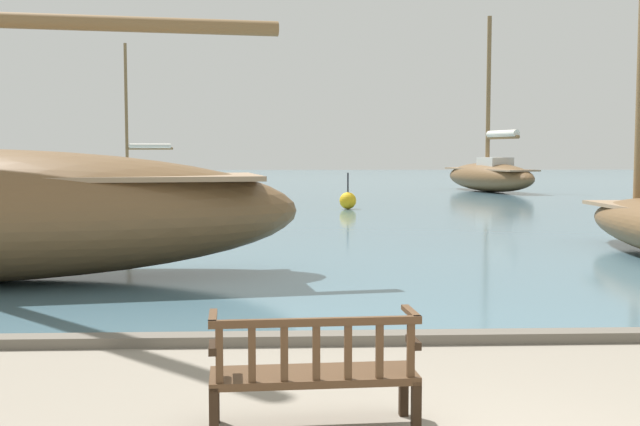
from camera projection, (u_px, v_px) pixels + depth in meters
name	position (u px, v px, depth m)	size (l,w,h in m)	color
harbor_water	(302.00, 186.00, 49.03)	(100.00, 80.00, 0.08)	slate
quay_edge_kerb	(384.00, 338.00, 9.03)	(40.00, 0.30, 0.12)	#675F54
park_bench	(314.00, 371.00, 6.18)	(1.63, 0.62, 0.92)	black
sailboat_nearest_starboard	(131.00, 177.00, 45.64)	(7.19, 2.62, 8.14)	silver
sailboat_nearest_port	(489.00, 175.00, 41.25)	(4.04, 8.44, 8.96)	brown
channel_buoy	(348.00, 200.00, 28.83)	(0.61, 0.61, 1.31)	gold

